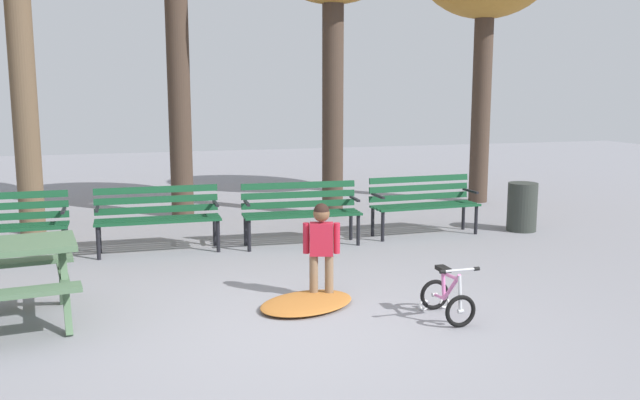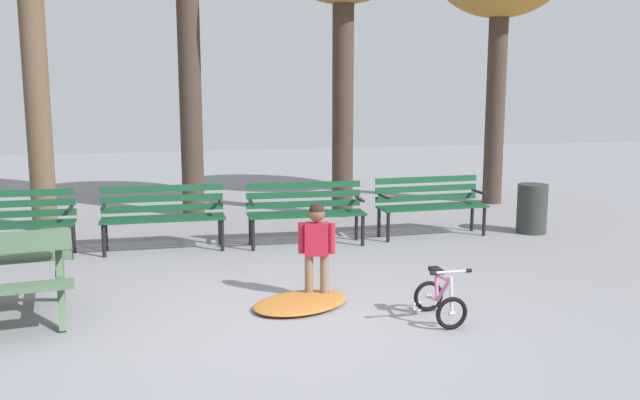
# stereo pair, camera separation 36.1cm
# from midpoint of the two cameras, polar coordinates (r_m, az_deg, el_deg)

# --- Properties ---
(ground) EXTENTS (36.00, 36.00, 0.00)m
(ground) POSITION_cam_midpoint_polar(r_m,az_deg,el_deg) (6.12, -3.41, -10.98)
(ground) COLOR gray
(park_bench_far_left) EXTENTS (1.60, 0.47, 0.85)m
(park_bench_far_left) POSITION_cam_midpoint_polar(r_m,az_deg,el_deg) (9.32, -26.33, -1.62)
(park_bench_far_left) COLOR #144728
(park_bench_far_left) RESTS_ON ground
(park_bench_left) EXTENTS (1.61, 0.48, 0.85)m
(park_bench_left) POSITION_cam_midpoint_polar(r_m,az_deg,el_deg) (9.18, -14.57, -1.10)
(park_bench_left) COLOR #144728
(park_bench_left) RESTS_ON ground
(park_bench_right) EXTENTS (1.62, 0.54, 0.85)m
(park_bench_right) POSITION_cam_midpoint_polar(r_m,az_deg,el_deg) (9.30, -2.75, -0.67)
(park_bench_right) COLOR #144728
(park_bench_right) RESTS_ON ground
(park_bench_far_right) EXTENTS (1.61, 0.51, 0.85)m
(park_bench_far_right) POSITION_cam_midpoint_polar(r_m,az_deg,el_deg) (10.03, 7.62, -0.01)
(park_bench_far_right) COLOR #144728
(park_bench_far_right) RESTS_ON ground
(child_standing) EXTENTS (0.36, 0.23, 0.99)m
(child_standing) POSITION_cam_midpoint_polar(r_m,az_deg,el_deg) (6.89, -1.38, -3.67)
(child_standing) COLOR #7F664C
(child_standing) RESTS_ON ground
(kids_bicycle) EXTENTS (0.39, 0.56, 0.54)m
(kids_bicycle) POSITION_cam_midpoint_polar(r_m,az_deg,el_deg) (6.47, 9.04, -8.08)
(kids_bicycle) COLOR black
(kids_bicycle) RESTS_ON ground
(leaf_pile) EXTENTS (1.23, 1.09, 0.07)m
(leaf_pile) POSITION_cam_midpoint_polar(r_m,az_deg,el_deg) (6.78, -2.67, -8.63)
(leaf_pile) COLOR #B26B2D
(leaf_pile) RESTS_ON ground
(trash_bin) EXTENTS (0.44, 0.44, 0.73)m
(trash_bin) POSITION_cam_midpoint_polar(r_m,az_deg,el_deg) (10.61, 15.70, -0.56)
(trash_bin) COLOR #2D332D
(trash_bin) RESTS_ON ground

